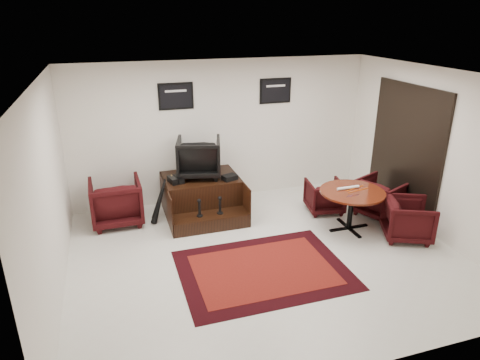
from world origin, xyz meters
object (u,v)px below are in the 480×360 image
(shine_podium, at_px, (202,197))
(table_chair_back, at_px, (325,195))
(shine_chair, at_px, (199,155))
(table_chair_corner, at_px, (408,217))
(armchair_side, at_px, (116,200))
(table_chair_window, at_px, (381,196))
(meeting_table, at_px, (352,196))

(shine_podium, distance_m, table_chair_back, 2.36)
(shine_podium, bearing_deg, shine_chair, 90.00)
(shine_chair, distance_m, table_chair_corner, 3.84)
(armchair_side, relative_size, table_chair_window, 1.13)
(shine_chair, height_order, table_chair_corner, shine_chair)
(table_chair_window, xyz_separation_m, table_chair_corner, (-0.08, -0.90, -0.02))
(shine_podium, relative_size, armchair_side, 1.59)
(table_chair_window, bearing_deg, armchair_side, 52.33)
(shine_chair, relative_size, table_chair_corner, 1.06)
(table_chair_back, height_order, table_chair_window, table_chair_window)
(shine_chair, height_order, meeting_table, shine_chair)
(table_chair_back, xyz_separation_m, table_chair_window, (0.91, -0.49, 0.06))
(shine_podium, distance_m, table_chair_window, 3.37)
(meeting_table, bearing_deg, armchair_side, 158.92)
(shine_chair, bearing_deg, table_chair_window, 173.14)
(shine_podium, bearing_deg, table_chair_corner, -32.59)
(shine_chair, relative_size, meeting_table, 0.73)
(shine_podium, relative_size, shine_chair, 1.78)
(armchair_side, bearing_deg, shine_chair, -179.54)
(meeting_table, bearing_deg, table_chair_window, 20.67)
(shine_chair, xyz_separation_m, table_chair_corner, (3.11, -2.13, -0.75))
(shine_podium, distance_m, shine_chair, 0.81)
(shine_chair, bearing_deg, table_chair_back, 176.19)
(shine_podium, bearing_deg, meeting_table, -30.87)
(table_chair_back, distance_m, table_chair_corner, 1.62)
(armchair_side, bearing_deg, shine_podium, 175.14)
(armchair_side, relative_size, table_chair_back, 1.34)
(table_chair_corner, bearing_deg, table_chair_back, 55.25)
(table_chair_window, bearing_deg, table_chair_back, 38.23)
(shine_podium, height_order, shine_chair, shine_chair)
(meeting_table, bearing_deg, shine_chair, 146.59)
(armchair_side, relative_size, meeting_table, 0.81)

